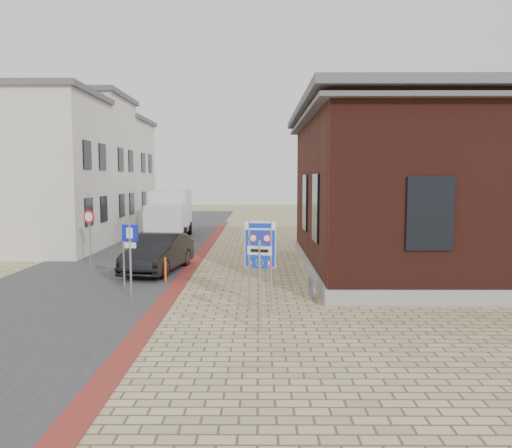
# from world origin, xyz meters

# --- Properties ---
(ground) EXTENTS (120.00, 120.00, 0.00)m
(ground) POSITION_xyz_m (0.00, 0.00, 0.00)
(ground) COLOR tan
(ground) RESTS_ON ground
(road_strip) EXTENTS (7.00, 60.00, 0.02)m
(road_strip) POSITION_xyz_m (-5.50, 15.00, 0.01)
(road_strip) COLOR #38383A
(road_strip) RESTS_ON ground
(curb_strip) EXTENTS (0.60, 40.00, 0.02)m
(curb_strip) POSITION_xyz_m (-2.00, 10.00, 0.01)
(curb_strip) COLOR maroon
(curb_strip) RESTS_ON ground
(brick_building) EXTENTS (13.00, 13.00, 6.80)m
(brick_building) POSITION_xyz_m (8.99, 7.00, 3.49)
(brick_building) COLOR gray
(brick_building) RESTS_ON ground
(townhouse_near) EXTENTS (7.40, 6.40, 8.30)m
(townhouse_near) POSITION_xyz_m (-10.99, 12.00, 4.17)
(townhouse_near) COLOR silver
(townhouse_near) RESTS_ON ground
(townhouse_mid) EXTENTS (7.40, 6.40, 9.10)m
(townhouse_mid) POSITION_xyz_m (-10.99, 18.00, 4.57)
(townhouse_mid) COLOR silver
(townhouse_mid) RESTS_ON ground
(townhouse_far) EXTENTS (7.40, 6.40, 8.30)m
(townhouse_far) POSITION_xyz_m (-10.99, 24.00, 4.17)
(townhouse_far) COLOR silver
(townhouse_far) RESTS_ON ground
(bike_rack) EXTENTS (0.08, 1.80, 0.60)m
(bike_rack) POSITION_xyz_m (2.65, 2.20, 0.26)
(bike_rack) COLOR slate
(bike_rack) RESTS_ON ground
(sedan) EXTENTS (2.39, 4.94, 1.56)m
(sedan) POSITION_xyz_m (-3.20, 6.58, 0.78)
(sedan) COLOR black
(sedan) RESTS_ON ground
(box_truck) EXTENTS (2.74, 6.01, 3.09)m
(box_truck) POSITION_xyz_m (-4.86, 18.59, 1.60)
(box_truck) COLOR slate
(box_truck) RESTS_ON ground
(border_sign) EXTENTS (0.90, 0.15, 2.62)m
(border_sign) POSITION_xyz_m (0.97, 0.50, 1.88)
(border_sign) COLOR gray
(border_sign) RESTS_ON ground
(essen_sign) EXTENTS (0.61, 0.19, 2.30)m
(essen_sign) POSITION_xyz_m (0.95, -1.50, 1.51)
(essen_sign) COLOR gray
(essen_sign) RESTS_ON ground
(parking_sign) EXTENTS (0.54, 0.15, 2.45)m
(parking_sign) POSITION_xyz_m (-3.18, 2.00, 1.67)
(parking_sign) COLOR gray
(parking_sign) RESTS_ON ground
(yield_sign) EXTENTS (0.86, 0.32, 2.48)m
(yield_sign) POSITION_xyz_m (-3.80, 3.50, 1.90)
(yield_sign) COLOR gray
(yield_sign) RESTS_ON ground
(speed_sign) EXTENTS (0.54, 0.26, 2.46)m
(speed_sign) POSITION_xyz_m (-6.50, 8.00, 1.66)
(speed_sign) COLOR gray
(speed_sign) RESTS_ON ground
(bollard) EXTENTS (0.10, 0.10, 0.93)m
(bollard) POSITION_xyz_m (-2.52, 4.42, 0.47)
(bollard) COLOR #FF5B0D
(bollard) RESTS_ON ground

